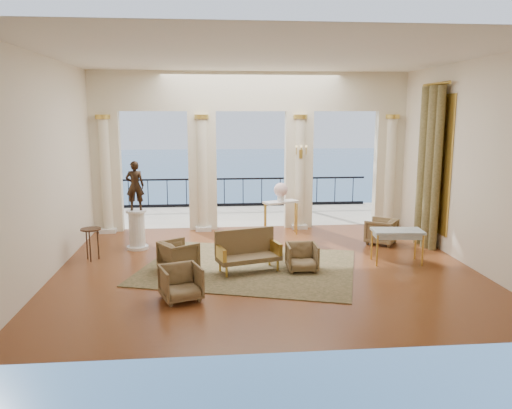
{
  "coord_description": "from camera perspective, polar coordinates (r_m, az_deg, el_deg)",
  "views": [
    {
      "loc": [
        -1.18,
        -10.52,
        3.36
      ],
      "look_at": [
        -0.15,
        0.6,
        1.3
      ],
      "focal_mm": 35.0,
      "sensor_mm": 36.0,
      "label": 1
    }
  ],
  "objects": [
    {
      "name": "statue",
      "position": [
        12.59,
        -13.66,
        2.11
      ],
      "size": [
        0.45,
        0.3,
        1.22
      ],
      "primitive_type": "imported",
      "rotation": [
        0.0,
        0.0,
        3.16
      ],
      "color": "black",
      "rests_on": "pedestal"
    },
    {
      "name": "armchair_b",
      "position": [
        10.81,
        5.28,
        -5.87
      ],
      "size": [
        0.65,
        0.61,
        0.66
      ],
      "primitive_type": "imported",
      "rotation": [
        0.0,
        0.0,
        -0.01
      ],
      "color": "#49361F",
      "rests_on": "ground"
    },
    {
      "name": "headland",
      "position": [
        85.76,
        -25.0,
        5.23
      ],
      "size": [
        22.0,
        18.0,
        6.0
      ],
      "primitive_type": "cube",
      "color": "black",
      "rests_on": "sea"
    },
    {
      "name": "window_frame",
      "position": [
        13.34,
        19.87,
        4.42
      ],
      "size": [
        0.04,
        1.6,
        3.4
      ],
      "primitive_type": "cube",
      "color": "gold",
      "rests_on": "room_walls"
    },
    {
      "name": "side_table",
      "position": [
        12.05,
        -18.34,
        -3.11
      ],
      "size": [
        0.46,
        0.46,
        0.75
      ],
      "color": "black",
      "rests_on": "ground"
    },
    {
      "name": "pedestal",
      "position": [
        12.79,
        -13.45,
        -2.88
      ],
      "size": [
        0.54,
        0.54,
        0.99
      ],
      "color": "silver",
      "rests_on": "ground"
    },
    {
      "name": "curtain",
      "position": [
        13.27,
        19.11,
        4.08
      ],
      "size": [
        0.33,
        1.4,
        4.09
      ],
      "color": "#4D4825",
      "rests_on": "ground"
    },
    {
      "name": "floor",
      "position": [
        11.11,
        1.08,
        -7.15
      ],
      "size": [
        9.0,
        9.0,
        0.0
      ],
      "primitive_type": "plane",
      "color": "#451F0E",
      "rests_on": "ground"
    },
    {
      "name": "terrace",
      "position": [
        16.72,
        -1.11,
        -1.32
      ],
      "size": [
        10.0,
        3.6,
        0.1
      ],
      "primitive_type": "cube",
      "color": "#AEA38F",
      "rests_on": "ground"
    },
    {
      "name": "room_walls",
      "position": [
        9.49,
        1.89,
        7.54
      ],
      "size": [
        9.0,
        9.0,
        9.0
      ],
      "color": "#F5E8CE",
      "rests_on": "ground"
    },
    {
      "name": "urn",
      "position": [
        13.88,
        2.86,
        1.58
      ],
      "size": [
        0.39,
        0.39,
        0.51
      ],
      "color": "silver",
      "rests_on": "console_table"
    },
    {
      "name": "armchair_d",
      "position": [
        10.91,
        -8.84,
        -5.65
      ],
      "size": [
        0.92,
        0.94,
        0.71
      ],
      "primitive_type": "imported",
      "rotation": [
        0.0,
        0.0,
        2.14
      ],
      "color": "#49361F",
      "rests_on": "ground"
    },
    {
      "name": "armchair_a",
      "position": [
        9.24,
        -8.58,
        -8.67
      ],
      "size": [
        0.86,
        0.83,
        0.7
      ],
      "primitive_type": "imported",
      "rotation": [
        0.0,
        0.0,
        0.33
      ],
      "color": "#49361F",
      "rests_on": "ground"
    },
    {
      "name": "rug",
      "position": [
        11.08,
        -0.82,
        -7.14
      ],
      "size": [
        5.35,
        4.68,
        0.02
      ],
      "primitive_type": "cube",
      "rotation": [
        0.0,
        0.0,
        -0.29
      ],
      "color": "#30381E",
      "rests_on": "ground"
    },
    {
      "name": "palm_tree",
      "position": [
        17.43,
        5.38,
        12.81
      ],
      "size": [
        2.0,
        2.0,
        4.5
      ],
      "color": "#4C3823",
      "rests_on": "terrace"
    },
    {
      "name": "balustrade",
      "position": [
        18.2,
        -1.49,
        1.12
      ],
      "size": [
        9.0,
        0.06,
        1.03
      ],
      "color": "black",
      "rests_on": "terrace"
    },
    {
      "name": "sea",
      "position": [
        71.15,
        -4.28,
        2.86
      ],
      "size": [
        160.0,
        160.0,
        0.0
      ],
      "primitive_type": "plane",
      "color": "#205180",
      "rests_on": "ground"
    },
    {
      "name": "settee",
      "position": [
        10.75,
        -1.01,
        -5.31
      ],
      "size": [
        1.45,
        0.93,
        0.89
      ],
      "rotation": [
        0.0,
        0.0,
        0.29
      ],
      "color": "#49361F",
      "rests_on": "ground"
    },
    {
      "name": "armchair_c",
      "position": [
        13.33,
        14.11,
        -2.86
      ],
      "size": [
        0.95,
        0.96,
        0.73
      ],
      "primitive_type": "imported",
      "rotation": [
        0.0,
        0.0,
        -2.2
      ],
      "color": "#49361F",
      "rests_on": "ground"
    },
    {
      "name": "game_table",
      "position": [
        11.69,
        15.86,
        -3.19
      ],
      "size": [
        1.16,
        0.7,
        0.76
      ],
      "rotation": [
        0.0,
        0.0,
        -0.08
      ],
      "color": "#95B0BB",
      "rests_on": "ground"
    },
    {
      "name": "arcade",
      "position": [
        14.41,
        -0.57,
        7.36
      ],
      "size": [
        9.0,
        0.56,
        4.5
      ],
      "color": "beige",
      "rests_on": "ground"
    },
    {
      "name": "console_table",
      "position": [
        13.95,
        2.84,
        -0.25
      ],
      "size": [
        1.05,
        0.74,
        0.93
      ],
      "rotation": [
        0.0,
        0.0,
        0.41
      ],
      "color": "silver",
      "rests_on": "ground"
    },
    {
      "name": "wall_sconce",
      "position": [
        14.31,
        5.16,
        5.87
      ],
      "size": [
        0.3,
        0.11,
        0.33
      ],
      "color": "gold",
      "rests_on": "arcade"
    }
  ]
}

